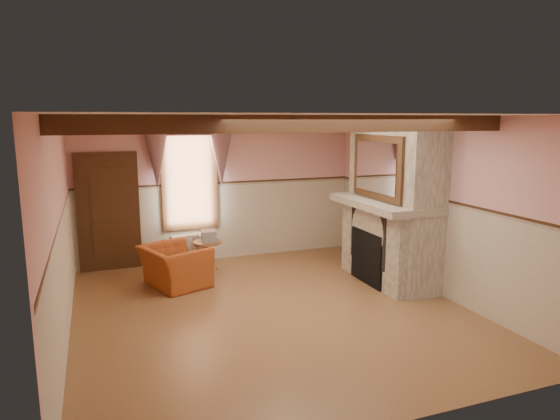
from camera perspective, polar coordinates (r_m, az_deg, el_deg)
name	(u,v)px	position (r m, az deg, el deg)	size (l,w,h in m)	color
floor	(271,310)	(7.43, -1.01, -11.38)	(5.50, 6.00, 0.01)	brown
ceiling	(271,115)	(6.90, -1.09, 10.75)	(5.50, 6.00, 0.01)	silver
wall_back	(220,189)	(9.87, -6.87, 2.43)	(5.50, 0.02, 2.80)	#DC9B98
wall_front	(388,280)	(4.41, 12.20, -7.79)	(5.50, 0.02, 2.80)	#DC9B98
wall_left	(59,232)	(6.66, -23.97, -2.27)	(0.02, 6.00, 2.80)	#DC9B98
wall_right	(433,205)	(8.35, 17.05, 0.58)	(0.02, 6.00, 2.80)	#DC9B98
wainscot	(271,261)	(7.19, -1.03, -5.82)	(5.50, 6.00, 1.50)	beige
chair_rail	(271,209)	(7.01, -1.05, 0.07)	(5.50, 6.00, 0.08)	black
firebox	(370,257)	(8.62, 10.30, -5.30)	(0.20, 0.95, 0.90)	black
armchair	(175,266)	(8.52, -11.92, -6.32)	(1.05, 0.91, 0.68)	#994219
side_table	(208,256)	(9.28, -8.28, -5.22)	(0.52, 0.52, 0.55)	brown
book_stack	(209,236)	(9.21, -8.15, -2.93)	(0.26, 0.32, 0.20)	#B7AD8C
radiator	(189,250)	(9.66, -10.37, -4.51)	(0.70, 0.18, 0.60)	silver
bowl	(388,198)	(8.45, 12.28, 1.33)	(0.32, 0.32, 0.08)	brown
mantel_clock	(364,188)	(9.12, 9.57, 2.46)	(0.14, 0.24, 0.20)	black
oil_lamp	(378,190)	(8.71, 11.15, 2.31)	(0.11, 0.11, 0.28)	gold
candle_red	(400,199)	(8.17, 13.54, 1.26)	(0.06, 0.06, 0.16)	#9A2B12
jar_yellow	(403,201)	(8.10, 13.93, 1.02)	(0.06, 0.06, 0.12)	gold
fireplace	(394,200)	(8.64, 12.92, 1.10)	(0.85, 2.00, 2.80)	gray
mantel	(385,203)	(8.55, 11.91, 0.77)	(1.05, 2.05, 0.12)	gray
overmantel_mirror	(377,167)	(8.37, 10.99, 4.82)	(0.06, 1.44, 1.04)	silver
door	(109,214)	(9.60, -19.00, -0.41)	(1.10, 0.10, 2.10)	black
window	(189,178)	(9.69, -10.32, 3.67)	(1.06, 0.08, 2.02)	white
window_drapes	(189,146)	(9.55, -10.34, 7.19)	(1.30, 0.14, 1.40)	gray
ceiling_beam_front	(306,124)	(5.78, 2.94, 9.82)	(5.50, 0.18, 0.20)	black
ceiling_beam_back	(245,122)	(8.04, -3.98, 9.97)	(5.50, 0.18, 0.20)	black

